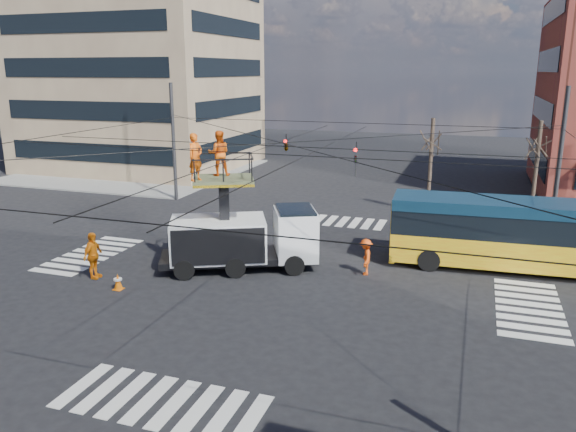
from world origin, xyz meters
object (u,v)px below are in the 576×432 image
at_px(worker_ground, 93,256).
at_px(flagger, 366,257).
at_px(city_bus, 526,234).
at_px(utility_truck, 242,225).
at_px(traffic_cone, 118,282).

relative_size(worker_ground, flagger, 1.27).
height_order(city_bus, worker_ground, city_bus).
xyz_separation_m(city_bus, worker_ground, (-17.74, -7.02, -0.69)).
bearing_deg(city_bus, flagger, -160.39).
xyz_separation_m(utility_truck, city_bus, (12.12, 3.75, -0.33)).
relative_size(city_bus, flagger, 7.31).
bearing_deg(worker_ground, city_bus, -71.11).
relative_size(utility_truck, flagger, 4.50).
distance_m(utility_truck, worker_ground, 6.58).
height_order(utility_truck, traffic_cone, utility_truck).
distance_m(utility_truck, city_bus, 12.69).
bearing_deg(city_bus, traffic_cone, -157.17).
height_order(traffic_cone, flagger, flagger).
bearing_deg(worker_ground, traffic_cone, -116.68).
bearing_deg(traffic_cone, city_bus, 26.00).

